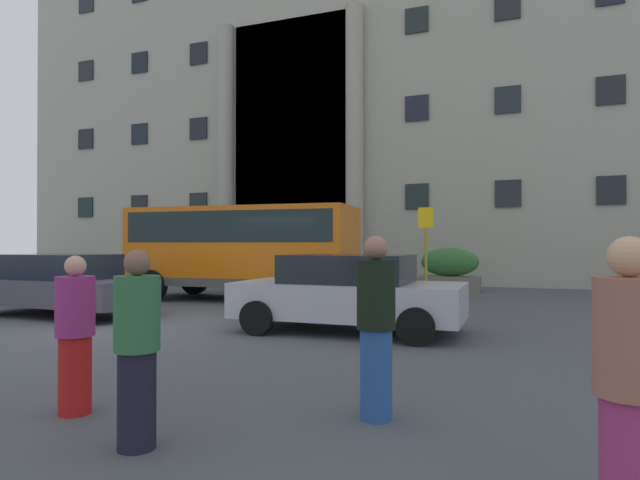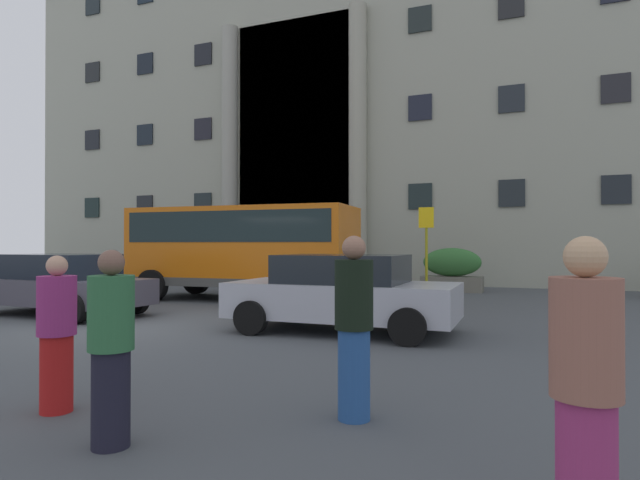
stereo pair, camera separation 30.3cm
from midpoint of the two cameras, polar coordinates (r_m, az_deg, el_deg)
ground_plane at (r=11.20m, az=-20.83°, el=-9.10°), size 80.00×64.00×0.12m
office_building_facade at (r=27.43m, az=5.73°, el=13.09°), size 34.37×9.62×16.11m
orange_minibus at (r=15.69m, az=-7.72°, el=-0.51°), size 6.70×3.01×2.69m
bus_stop_sign at (r=15.79m, az=11.94°, el=-0.29°), size 0.44×0.08×2.71m
hedge_planter_entrance_left at (r=23.95m, az=-17.74°, el=-2.72°), size 2.01×0.76×1.40m
hedge_planter_west at (r=18.85m, az=14.48°, el=-3.20°), size 2.06×0.84×1.50m
parked_estate_mid at (r=9.88m, az=3.34°, el=-5.65°), size 4.20×2.13×1.43m
parked_sedan_far at (r=13.51m, az=-25.60°, el=-4.29°), size 4.35×2.08×1.40m
scooter_by_planter at (r=12.16m, az=4.11°, el=-5.99°), size 1.95×0.55×0.89m
pedestrian_man_crossing at (r=5.74m, az=-25.15°, el=-9.15°), size 0.36×0.36×1.52m
pedestrian_man_red_shirt at (r=4.59m, az=-19.81°, el=-10.92°), size 0.36×0.36×1.58m
pedestrian_woman_dark_dress at (r=4.99m, az=5.44°, el=-9.29°), size 0.36×0.36×1.71m
pedestrian_woman_with_bag at (r=3.27m, az=29.20°, el=-14.31°), size 0.36×0.36×1.67m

